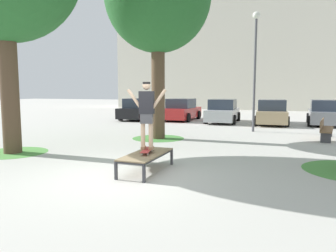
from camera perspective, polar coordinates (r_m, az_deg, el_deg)
name	(u,v)px	position (r m, az deg, el deg)	size (l,w,h in m)	color
ground_plane	(117,177)	(7.67, -9.12, -9.03)	(120.00, 120.00, 0.00)	#B7B5AD
building_facade	(248,47)	(36.99, 14.24, 13.64)	(30.65, 4.00, 13.71)	silver
skate_box	(146,155)	(8.00, -3.92, -5.28)	(0.80, 1.92, 0.46)	#38383D
skateboard	(147,150)	(8.02, -3.80, -4.36)	(0.39, 0.82, 0.09)	#B23333
skater	(147,111)	(7.89, -3.85, 2.76)	(0.99, 0.36, 1.69)	beige
grass_patch_near_left	(13,153)	(11.64, -26.09, -4.31)	(2.18, 2.18, 0.01)	#519342
grass_patch_mid_back	(158,138)	(13.61, -1.76, -2.21)	(2.22, 2.22, 0.01)	#47893D
car_black	(139,110)	(22.70, -5.20, 2.93)	(2.11, 4.29, 1.50)	black
car_red	(182,110)	(22.09, 2.47, 2.86)	(1.94, 4.21, 1.50)	red
car_silver	(223,112)	(20.78, 9.84, 2.55)	(2.09, 4.28, 1.50)	#B7BABF
car_tan	(272,113)	(20.37, 18.12, 2.26)	(2.13, 4.31, 1.50)	tan
car_grey	(325,113)	(21.11, 26.38, 2.05)	(1.98, 4.23, 1.50)	slate
park_bench	(326,129)	(14.77, 26.47, -0.46)	(0.74, 2.44, 0.83)	brown
light_post	(255,54)	(16.43, 15.42, 12.40)	(0.36, 0.36, 5.83)	#4C4C51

